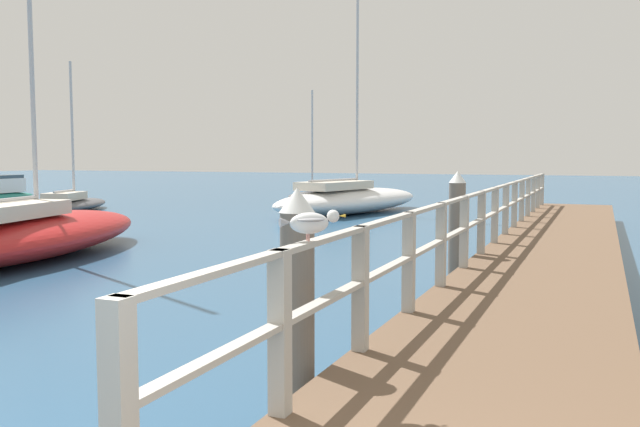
# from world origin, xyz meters

# --- Properties ---
(pier_deck) EXTENTS (2.30, 23.56, 0.53)m
(pier_deck) POSITION_xyz_m (0.00, 11.78, 0.26)
(pier_deck) COLOR brown
(pier_deck) RESTS_ON ground_plane
(pier_railing) EXTENTS (0.12, 22.08, 1.08)m
(pier_railing) POSITION_xyz_m (-1.07, 11.78, 1.19)
(pier_railing) COLOR #B2ADA3
(pier_railing) RESTS_ON pier_deck
(dock_piling_near) EXTENTS (0.29, 0.29, 1.94)m
(dock_piling_near) POSITION_xyz_m (-1.45, 3.47, 0.98)
(dock_piling_near) COLOR #6B6056
(dock_piling_near) RESTS_ON ground_plane
(dock_piling_far) EXTENTS (0.29, 0.29, 1.94)m
(dock_piling_far) POSITION_xyz_m (-1.45, 10.01, 0.98)
(dock_piling_far) COLOR #6B6056
(dock_piling_far) RESTS_ON ground_plane
(seagull_foreground) EXTENTS (0.40, 0.34, 0.21)m
(seagull_foreground) POSITION_xyz_m (-1.06, 2.85, 1.74)
(seagull_foreground) COLOR white
(seagull_foreground) RESTS_ON pier_railing
(boat_0) EXTENTS (2.09, 4.64, 5.55)m
(boat_0) POSITION_xyz_m (-12.99, 31.03, 0.28)
(boat_0) COLOR #4C4C51
(boat_0) RESTS_ON ground_plane
(boat_3) EXTENTS (3.57, 5.63, 5.93)m
(boat_3) POSITION_xyz_m (-18.67, 19.54, 0.32)
(boat_3) COLOR #4C4C51
(boat_3) RESTS_ON ground_plane
(boat_4) EXTENTS (2.08, 4.68, 1.27)m
(boat_4) POSITION_xyz_m (-26.00, 22.82, 0.42)
(boat_4) COLOR #197266
(boat_4) RESTS_ON ground_plane
(boat_5) EXTENTS (4.53, 8.54, 9.87)m
(boat_5) POSITION_xyz_m (-10.59, 9.43, 0.53)
(boat_5) COLOR red
(boat_5) RESTS_ON ground_plane
(boat_6) EXTENTS (4.59, 9.13, 10.37)m
(boat_6) POSITION_xyz_m (-8.09, 22.86, 0.54)
(boat_6) COLOR white
(boat_6) RESTS_ON ground_plane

